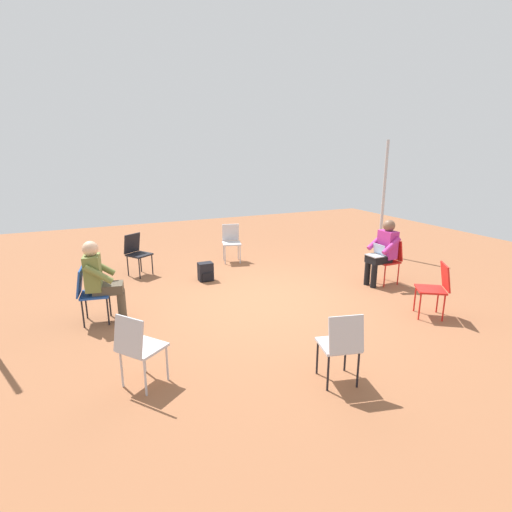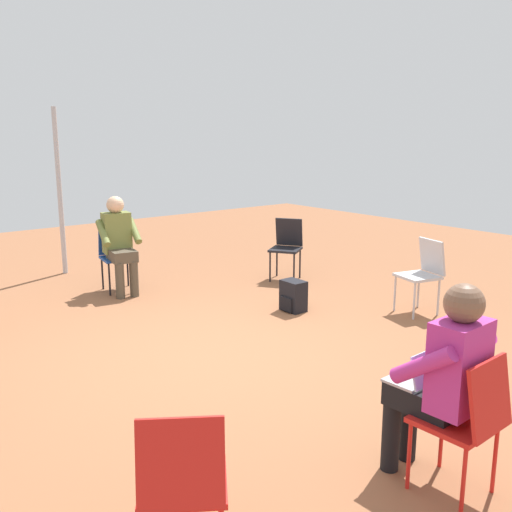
{
  "view_description": "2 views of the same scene",
  "coord_description": "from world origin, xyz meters",
  "px_view_note": "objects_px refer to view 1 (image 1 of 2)",
  "views": [
    {
      "loc": [
        2.76,
        5.75,
        2.51
      ],
      "look_at": [
        0.23,
        0.19,
        0.86
      ],
      "focal_mm": 28.0,
      "sensor_mm": 36.0,
      "label": 1
    },
    {
      "loc": [
        -4.1,
        2.86,
        2.03
      ],
      "look_at": [
        -0.2,
        -0.28,
        0.94
      ],
      "focal_mm": 40.0,
      "sensor_mm": 36.0,
      "label": 2
    }
  ],
  "objects_px": {
    "chair_east": "(89,291)",
    "chair_west": "(389,258)",
    "chair_south": "(231,240)",
    "person_in_olive": "(100,277)",
    "person_with_laptop": "(383,249)",
    "backpack_near_laptop_user": "(206,273)",
    "chair_southeast": "(137,251)",
    "chair_northeast": "(138,345)",
    "chair_north": "(341,343)",
    "chair_northwest": "(436,286)"
  },
  "relations": [
    {
      "from": "chair_south",
      "to": "person_in_olive",
      "type": "distance_m",
      "value": 3.74
    },
    {
      "from": "chair_northwest",
      "to": "backpack_near_laptop_user",
      "type": "relative_size",
      "value": 2.36
    },
    {
      "from": "chair_southeast",
      "to": "chair_northwest",
      "type": "xyz_separation_m",
      "value": [
        -3.82,
        4.06,
        0.0
      ]
    },
    {
      "from": "chair_east",
      "to": "backpack_near_laptop_user",
      "type": "height_order",
      "value": "chair_east"
    },
    {
      "from": "person_with_laptop",
      "to": "chair_north",
      "type": "bearing_deg",
      "value": 130.16
    },
    {
      "from": "chair_north",
      "to": "backpack_near_laptop_user",
      "type": "bearing_deg",
      "value": 107.1
    },
    {
      "from": "chair_northeast",
      "to": "person_in_olive",
      "type": "bearing_deg",
      "value": 149.56
    },
    {
      "from": "chair_northwest",
      "to": "chair_east",
      "type": "distance_m",
      "value": 5.18
    },
    {
      "from": "chair_northwest",
      "to": "chair_east",
      "type": "relative_size",
      "value": 1.0
    },
    {
      "from": "chair_southeast",
      "to": "person_in_olive",
      "type": "height_order",
      "value": "person_in_olive"
    },
    {
      "from": "chair_west",
      "to": "chair_south",
      "type": "distance_m",
      "value": 3.47
    },
    {
      "from": "chair_east",
      "to": "chair_west",
      "type": "bearing_deg",
      "value": 94.89
    },
    {
      "from": "person_in_olive",
      "to": "chair_south",
      "type": "bearing_deg",
      "value": 137.53
    },
    {
      "from": "chair_southeast",
      "to": "chair_northeast",
      "type": "relative_size",
      "value": 1.0
    },
    {
      "from": "person_with_laptop",
      "to": "backpack_near_laptop_user",
      "type": "height_order",
      "value": "person_with_laptop"
    },
    {
      "from": "chair_northeast",
      "to": "backpack_near_laptop_user",
      "type": "distance_m",
      "value": 3.66
    },
    {
      "from": "chair_southeast",
      "to": "chair_south",
      "type": "distance_m",
      "value": 2.13
    },
    {
      "from": "chair_north",
      "to": "backpack_near_laptop_user",
      "type": "distance_m",
      "value": 4.07
    },
    {
      "from": "chair_northwest",
      "to": "person_with_laptop",
      "type": "xyz_separation_m",
      "value": [
        -0.31,
        -1.53,
        0.2
      ]
    },
    {
      "from": "backpack_near_laptop_user",
      "to": "chair_west",
      "type": "bearing_deg",
      "value": 153.17
    },
    {
      "from": "chair_west",
      "to": "person_with_laptop",
      "type": "relative_size",
      "value": 0.69
    },
    {
      "from": "chair_east",
      "to": "backpack_near_laptop_user",
      "type": "xyz_separation_m",
      "value": [
        -2.13,
        -1.18,
        -0.34
      ]
    },
    {
      "from": "chair_north",
      "to": "person_in_olive",
      "type": "bearing_deg",
      "value": 141.57
    },
    {
      "from": "chair_southeast",
      "to": "chair_west",
      "type": "distance_m",
      "value": 4.99
    },
    {
      "from": "chair_north",
      "to": "chair_east",
      "type": "xyz_separation_m",
      "value": [
        2.38,
        -2.87,
        0.0
      ]
    },
    {
      "from": "chair_west",
      "to": "person_in_olive",
      "type": "bearing_deg",
      "value": 83.97
    },
    {
      "from": "chair_east",
      "to": "backpack_near_laptop_user",
      "type": "relative_size",
      "value": 2.36
    },
    {
      "from": "chair_southeast",
      "to": "chair_northwest",
      "type": "bearing_deg",
      "value": 100.27
    },
    {
      "from": "chair_northwest",
      "to": "chair_northeast",
      "type": "relative_size",
      "value": 1.0
    },
    {
      "from": "chair_northeast",
      "to": "chair_west",
      "type": "bearing_deg",
      "value": 71.26
    },
    {
      "from": "backpack_near_laptop_user",
      "to": "chair_northwest",
      "type": "bearing_deg",
      "value": 130.42
    },
    {
      "from": "chair_west",
      "to": "chair_east",
      "type": "bearing_deg",
      "value": 83.81
    },
    {
      "from": "chair_northeast",
      "to": "backpack_near_laptop_user",
      "type": "relative_size",
      "value": 2.36
    },
    {
      "from": "chair_north",
      "to": "chair_east",
      "type": "distance_m",
      "value": 3.73
    },
    {
      "from": "person_in_olive",
      "to": "backpack_near_laptop_user",
      "type": "xyz_separation_m",
      "value": [
        -1.97,
        -1.21,
        -0.54
      ]
    },
    {
      "from": "chair_south",
      "to": "person_in_olive",
      "type": "xyz_separation_m",
      "value": [
        2.94,
        2.31,
        0.2
      ]
    },
    {
      "from": "chair_southeast",
      "to": "person_in_olive",
      "type": "xyz_separation_m",
      "value": [
        0.82,
        2.13,
        0.2
      ]
    },
    {
      "from": "chair_northwest",
      "to": "chair_northeast",
      "type": "bearing_deg",
      "value": 124.97
    },
    {
      "from": "chair_west",
      "to": "chair_northeast",
      "type": "distance_m",
      "value": 5.15
    },
    {
      "from": "chair_northeast",
      "to": "chair_east",
      "type": "height_order",
      "value": "same"
    },
    {
      "from": "chair_south",
      "to": "backpack_near_laptop_user",
      "type": "distance_m",
      "value": 1.5
    },
    {
      "from": "chair_southeast",
      "to": "backpack_near_laptop_user",
      "type": "xyz_separation_m",
      "value": [
        -1.15,
        0.93,
        -0.34
      ]
    },
    {
      "from": "person_in_olive",
      "to": "chair_east",
      "type": "bearing_deg",
      "value": -90.0
    },
    {
      "from": "chair_west",
      "to": "chair_northeast",
      "type": "xyz_separation_m",
      "value": [
        4.9,
        1.6,
        0.0
      ]
    },
    {
      "from": "chair_west",
      "to": "backpack_near_laptop_user",
      "type": "distance_m",
      "value": 3.55
    },
    {
      "from": "chair_north",
      "to": "chair_southeast",
      "type": "xyz_separation_m",
      "value": [
        1.4,
        -4.98,
        0.0
      ]
    },
    {
      "from": "chair_west",
      "to": "person_with_laptop",
      "type": "distance_m",
      "value": 0.26
    },
    {
      "from": "backpack_near_laptop_user",
      "to": "chair_east",
      "type": "bearing_deg",
      "value": 28.9
    },
    {
      "from": "chair_southeast",
      "to": "chair_northeast",
      "type": "height_order",
      "value": "same"
    },
    {
      "from": "chair_south",
      "to": "chair_northeast",
      "type": "relative_size",
      "value": 1.0
    }
  ]
}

